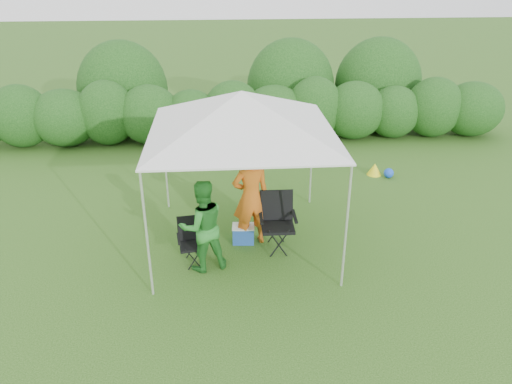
{
  "coord_description": "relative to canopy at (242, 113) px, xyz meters",
  "views": [
    {
      "loc": [
        -0.36,
        -7.47,
        4.84
      ],
      "look_at": [
        0.23,
        0.4,
        1.05
      ],
      "focal_mm": 35.0,
      "sensor_mm": 36.0,
      "label": 1
    }
  ],
  "objects": [
    {
      "name": "canopy",
      "position": [
        0.0,
        0.0,
        0.0
      ],
      "size": [
        3.1,
        3.1,
        2.83
      ],
      "color": "silver",
      "rests_on": "ground"
    },
    {
      "name": "ground",
      "position": [
        0.0,
        -0.5,
        -2.46
      ],
      "size": [
        70.0,
        70.0,
        0.0
      ],
      "primitive_type": "plane",
      "color": "#396420"
    },
    {
      "name": "man",
      "position": [
        0.14,
        -0.04,
        -1.54
      ],
      "size": [
        0.75,
        0.56,
        1.85
      ],
      "primitive_type": "imported",
      "rotation": [
        0.0,
        0.0,
        3.33
      ],
      "color": "#CA5C17",
      "rests_on": "ground"
    },
    {
      "name": "hedge",
      "position": [
        0.11,
        5.5,
        -1.64
      ],
      "size": [
        15.44,
        1.53,
        1.8
      ],
      "color": "#23541A",
      "rests_on": "ground"
    },
    {
      "name": "chair_left",
      "position": [
        -0.9,
        -0.59,
        -2.0
      ],
      "size": [
        0.55,
        0.51,
        0.81
      ],
      "rotation": [
        0.0,
        0.0,
        0.14
      ],
      "color": "black",
      "rests_on": "ground"
    },
    {
      "name": "bottle",
      "position": [
        0.06,
        -0.07,
        -1.99
      ],
      "size": [
        0.07,
        0.07,
        0.26
      ],
      "primitive_type": "cylinder",
      "color": "#592D0C",
      "rests_on": "cooler"
    },
    {
      "name": "chair_right",
      "position": [
        0.6,
        -0.22,
        -1.87
      ],
      "size": [
        0.66,
        0.59,
        1.04
      ],
      "rotation": [
        0.0,
        0.0,
        -0.01
      ],
      "color": "black",
      "rests_on": "ground"
    },
    {
      "name": "lawn_toy",
      "position": [
        3.39,
        2.79,
        -2.32
      ],
      "size": [
        0.58,
        0.49,
        0.29
      ],
      "color": "yellow",
      "rests_on": "ground"
    },
    {
      "name": "cooler",
      "position": [
        0.0,
        -0.03,
        -2.29
      ],
      "size": [
        0.43,
        0.32,
        0.34
      ],
      "rotation": [
        0.0,
        0.0,
        -0.08
      ],
      "color": "#234FA3",
      "rests_on": "ground"
    },
    {
      "name": "woman",
      "position": [
        -0.71,
        -0.81,
        -1.66
      ],
      "size": [
        0.92,
        0.81,
        1.61
      ],
      "primitive_type": "imported",
      "rotation": [
        0.0,
        0.0,
        3.44
      ],
      "color": "#2A812B",
      "rests_on": "ground"
    }
  ]
}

